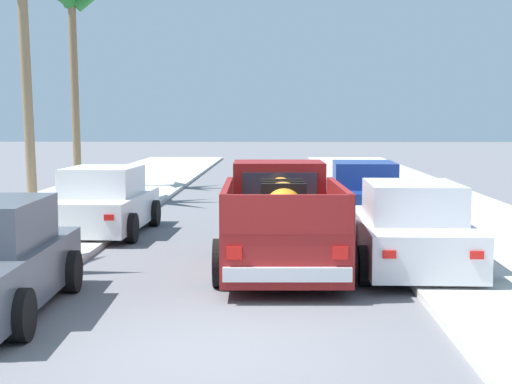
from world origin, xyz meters
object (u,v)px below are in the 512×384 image
(pickup_truck, at_px, (281,222))
(car_left_near, at_px, (411,230))
(car_left_mid, at_px, (364,194))
(palm_tree_left_mid, at_px, (74,3))
(car_right_mid, at_px, (104,203))

(pickup_truck, distance_m, car_left_near, 2.26)
(car_left_mid, relative_size, palm_tree_left_mid, 0.53)
(car_left_mid, bearing_deg, car_right_mid, -159.72)
(pickup_truck, height_order, car_left_near, pickup_truck)
(pickup_truck, bearing_deg, palm_tree_left_mid, 116.37)
(car_left_mid, bearing_deg, pickup_truck, -109.08)
(car_left_near, bearing_deg, palm_tree_left_mid, 122.44)
(car_left_mid, bearing_deg, car_left_near, -89.10)
(car_left_mid, height_order, car_right_mid, same)
(pickup_truck, bearing_deg, car_left_near, -5.13)
(car_right_mid, bearing_deg, car_left_near, -33.45)
(car_right_mid, bearing_deg, car_left_mid, 20.28)
(palm_tree_left_mid, bearing_deg, car_left_near, -57.56)
(car_left_near, bearing_deg, car_right_mid, 146.55)
(car_left_near, relative_size, palm_tree_left_mid, 0.53)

